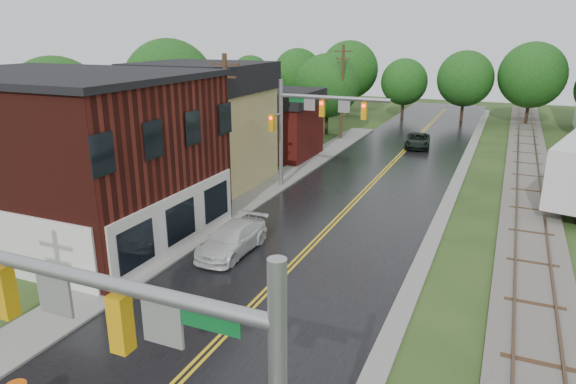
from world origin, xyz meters
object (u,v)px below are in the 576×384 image
Objects in this scene: traffic_signal_far at (311,116)px; tree_left_c at (257,94)px; utility_pole_b at (227,129)px; pickup_white at (232,239)px; brick_building at (61,155)px; traffic_signal_near at (160,361)px; tree_left_b at (170,88)px; tree_left_a at (58,110)px; tree_left_e at (328,87)px; utility_pole_c at (342,91)px; suv_dark at (418,141)px.

traffic_signal_far is 0.96× the size of tree_left_c.
utility_pole_b reaches higher than pickup_white.
brick_building reaches higher than traffic_signal_near.
tree_left_b is at bearing 138.14° from utility_pole_b.
tree_left_e is at bearing 65.38° from tree_left_a.
utility_pole_b is 19.24m from tree_left_c.
utility_pole_c is 1.92× the size of pickup_white.
traffic_signal_near is 1.57× the size of pickup_white.
traffic_signal_far is 0.85× the size of tree_left_a.
tree_left_b is (-14.38, 4.90, 0.74)m from traffic_signal_far.
tree_left_a is at bearing -108.43° from tree_left_c.
utility_pole_b is 22.89m from suv_dark.
utility_pole_c reaches higher than tree_left_a.
traffic_signal_near is 36.73m from tree_left_b.
traffic_signal_far is 0.82× the size of utility_pole_c.
brick_building is at bearing -86.86° from tree_left_c.
brick_building is at bearing -96.71° from tree_left_e.
traffic_signal_far is at bearing 53.08° from brick_building.
utility_pole_b reaches higher than tree_left_c.
traffic_signal_near is 0.90× the size of tree_left_e.
utility_pole_b is at bearing 50.93° from brick_building.
utility_pole_b is at bearing -117.32° from suv_dark.
pickup_white is at bearing -47.42° from tree_left_b.
utility_pole_c is at bearing 59.45° from tree_left_a.
tree_left_e is at bearing 156.78° from suv_dark.
traffic_signal_far is 15.21m from tree_left_b.
tree_left_e is at bearing 105.68° from traffic_signal_near.
tree_left_b reaches higher than pickup_white.
brick_building is 24.94m from tree_left_c.
utility_pole_b is 22.00m from utility_pole_c.
utility_pole_b is at bearing -90.00° from utility_pole_c.
brick_building is at bearing -129.07° from utility_pole_b.
tree_left_b reaches higher than traffic_signal_far.
tree_left_e is (3.64, 30.90, 0.66)m from brick_building.
traffic_signal_near is at bearing -65.44° from tree_left_c.
pickup_white is (-6.67, 13.96, -4.29)m from traffic_signal_near.
traffic_signal_near is at bearing -40.47° from tree_left_a.
tree_left_b is 16.67m from tree_left_e.
utility_pole_c is (0.00, 22.00, 0.00)m from utility_pole_b.
tree_left_e is (-12.32, 43.90, -0.16)m from traffic_signal_near.
utility_pole_c reaches higher than tree_left_c.
tree_left_c is (6.00, 18.00, -0.60)m from tree_left_a.
utility_pole_c is at bearing 103.74° from traffic_signal_near.
utility_pole_b is (5.68, 7.00, 0.57)m from brick_building.
tree_left_a is at bearing -162.70° from traffic_signal_far.
tree_left_e is 1.74× the size of pickup_white.
utility_pole_b is at bearing 117.19° from traffic_signal_near.
utility_pole_b is 1.18× the size of tree_left_c.
brick_building is 9.03m from utility_pole_b.
utility_pole_b is at bearing -85.10° from tree_left_e.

